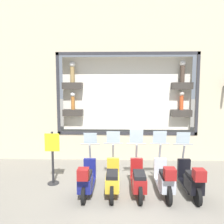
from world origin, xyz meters
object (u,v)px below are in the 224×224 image
scooter_black_0 (191,180)px  scooter_yellow_3 (113,179)px  scooter_navy_4 (86,179)px  scooter_red_2 (138,179)px  shop_sign_post (53,156)px  scooter_silver_1 (165,179)px

scooter_black_0 → scooter_yellow_3: size_ratio=1.00×
scooter_navy_4 → scooter_red_2: bearing=-87.1°
scooter_black_0 → shop_sign_post: shop_sign_post is taller
scooter_black_0 → scooter_yellow_3: bearing=88.3°
scooter_black_0 → scooter_silver_1: bearing=89.5°
scooter_yellow_3 → scooter_navy_4: 0.73m
scooter_black_0 → scooter_navy_4: scooter_black_0 is taller
scooter_silver_1 → shop_sign_post: (0.65, 3.32, 0.41)m
scooter_red_2 → scooter_navy_4: (-0.07, 1.45, 0.02)m
scooter_black_0 → shop_sign_post: (0.66, 4.04, 0.42)m
scooter_silver_1 → scooter_red_2: scooter_red_2 is taller
scooter_red_2 → shop_sign_post: size_ratio=1.09×
scooter_navy_4 → shop_sign_post: bearing=59.9°
scooter_black_0 → shop_sign_post: bearing=80.7°
scooter_black_0 → scooter_silver_1: scooter_silver_1 is taller
scooter_yellow_3 → scooter_red_2: bearing=-89.9°
scooter_black_0 → scooter_red_2: bearing=87.3°
scooter_yellow_3 → shop_sign_post: (0.59, 1.87, 0.46)m
scooter_silver_1 → scooter_red_2: size_ratio=1.00×
scooter_red_2 → scooter_navy_4: bearing=92.9°
scooter_silver_1 → scooter_navy_4: bearing=90.3°
scooter_navy_4 → scooter_yellow_3: bearing=-84.4°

